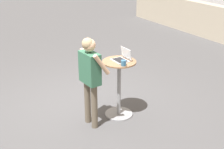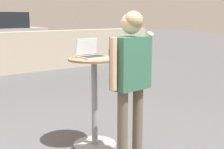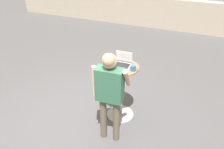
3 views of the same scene
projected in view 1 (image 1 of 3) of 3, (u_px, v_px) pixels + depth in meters
ground_plane at (85, 108)px, 6.15m from camera, size 50.00×50.00×0.00m
cafe_table at (119, 86)px, 5.70m from camera, size 0.61×0.61×1.08m
laptop at (122, 58)px, 5.53m from camera, size 0.31×0.28×0.22m
coffee_mug at (124, 63)px, 5.29m from camera, size 0.12×0.09×0.10m
standing_person at (90, 72)px, 5.22m from camera, size 0.55×0.38×1.61m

